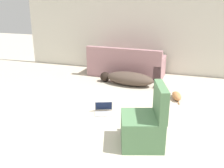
# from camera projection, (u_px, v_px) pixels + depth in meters

# --- Properties ---
(ground_plane) EXTENTS (20.00, 20.00, 0.00)m
(ground_plane) POSITION_uv_depth(u_px,v_px,m) (85.00, 154.00, 3.57)
(ground_plane) COLOR #BCB29E
(wall_back) EXTENTS (7.47, 0.06, 2.50)m
(wall_back) POSITION_uv_depth(u_px,v_px,m) (145.00, 29.00, 7.11)
(wall_back) COLOR beige
(wall_back) RESTS_ON ground_plane
(couch) EXTENTS (2.11, 0.93, 0.84)m
(couch) POSITION_uv_depth(u_px,v_px,m) (126.00, 66.00, 7.01)
(couch) COLOR #A3757A
(couch) RESTS_ON ground_plane
(dog) EXTENTS (1.74, 0.62, 0.33)m
(dog) POSITION_uv_depth(u_px,v_px,m) (128.00, 78.00, 6.31)
(dog) COLOR #4C3D33
(dog) RESTS_ON ground_plane
(cat) EXTENTS (0.27, 0.54, 0.16)m
(cat) POSITION_uv_depth(u_px,v_px,m) (176.00, 96.00, 5.43)
(cat) COLOR #BC7A47
(cat) RESTS_ON ground_plane
(laptop_open) EXTENTS (0.42, 0.40, 0.22)m
(laptop_open) POSITION_uv_depth(u_px,v_px,m) (104.00, 109.00, 4.81)
(laptop_open) COLOR #B7B7BC
(laptop_open) RESTS_ON ground_plane
(side_chair) EXTENTS (0.77, 0.76, 0.94)m
(side_chair) POSITION_uv_depth(u_px,v_px,m) (145.00, 125.00, 3.71)
(side_chair) COLOR #4C754C
(side_chair) RESTS_ON ground_plane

